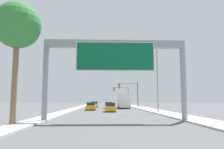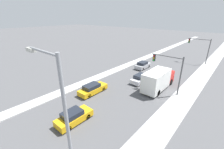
% 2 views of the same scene
% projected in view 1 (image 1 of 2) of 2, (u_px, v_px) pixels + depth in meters
% --- Properties ---
extents(sidewalk_right, '(3.00, 120.00, 0.15)m').
position_uv_depth(sidewalk_right, '(135.00, 106.00, 61.88)').
color(sidewalk_right, '#B3B3B3').
rests_on(sidewalk_right, ground).
extents(median_strip_left, '(2.00, 120.00, 0.15)m').
position_uv_depth(median_strip_left, '(82.00, 107.00, 61.34)').
color(median_strip_left, '#B3B3B3').
rests_on(median_strip_left, ground).
extents(sign_gantry, '(13.42, 0.73, 7.57)m').
position_uv_depth(sign_gantry, '(115.00, 59.00, 20.46)').
color(sign_gantry, gray).
rests_on(sign_gantry, ground).
extents(car_near_right, '(1.79, 4.26, 1.54)m').
position_uv_depth(car_near_right, '(95.00, 105.00, 57.13)').
color(car_near_right, '#A5A8AD').
rests_on(car_near_right, ground).
extents(car_far_right, '(1.73, 4.23, 1.50)m').
position_uv_depth(car_far_right, '(110.00, 107.00, 36.12)').
color(car_far_right, gold).
rests_on(car_far_right, ground).
extents(car_near_center, '(1.74, 4.45, 1.47)m').
position_uv_depth(car_near_center, '(108.00, 105.00, 50.45)').
color(car_near_center, silver).
rests_on(car_near_center, ground).
extents(car_near_left, '(1.78, 4.80, 1.49)m').
position_uv_depth(car_near_left, '(91.00, 106.00, 41.98)').
color(car_near_left, gold).
rests_on(car_near_left, ground).
extents(truck_box_primary, '(2.45, 7.71, 3.26)m').
position_uv_depth(truck_box_primary, '(124.00, 101.00, 50.11)').
color(truck_box_primary, red).
rests_on(truck_box_primary, ground).
extents(traffic_light_near_intersection, '(4.73, 0.32, 5.98)m').
position_uv_depth(traffic_light_near_intersection, '(131.00, 91.00, 50.33)').
color(traffic_light_near_intersection, '#4C4C4F').
rests_on(traffic_light_near_intersection, ground).
extents(traffic_light_mid_block, '(5.08, 0.32, 6.16)m').
position_uv_depth(traffic_light_mid_block, '(123.00, 93.00, 70.20)').
color(traffic_light_mid_block, '#4C4C4F').
rests_on(traffic_light_mid_block, ground).
extents(palm_tree_foreground, '(3.67, 3.67, 9.69)m').
position_uv_depth(palm_tree_foreground, '(17.00, 27.00, 17.28)').
color(palm_tree_foreground, brown).
rests_on(palm_tree_foreground, ground).
extents(street_lamp_right, '(2.90, 0.28, 9.96)m').
position_uv_depth(street_lamp_right, '(155.00, 74.00, 32.30)').
color(street_lamp_right, gray).
rests_on(street_lamp_right, ground).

